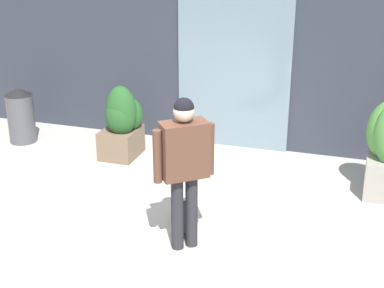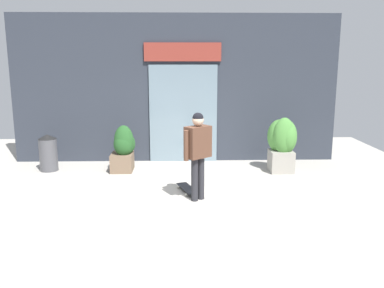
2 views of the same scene
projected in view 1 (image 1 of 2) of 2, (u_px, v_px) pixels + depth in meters
name	position (u px, v px, depth m)	size (l,w,h in m)	color
ground_plane	(154.00, 230.00, 6.31)	(12.00, 12.00, 0.00)	#B2ADA3
building_facade	(225.00, 25.00, 8.27)	(8.31, 0.31, 3.75)	#2D333D
skateboarder	(184.00, 159.00, 5.62)	(0.53, 0.50, 1.67)	#28282D
skateboard	(183.00, 217.00, 6.46)	(0.45, 0.83, 0.08)	black
planter_box_left	(122.00, 122.00, 8.12)	(0.56, 0.64, 1.12)	brown
trash_bin	(21.00, 115.00, 8.77)	(0.43, 0.43, 0.88)	#4C4C51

